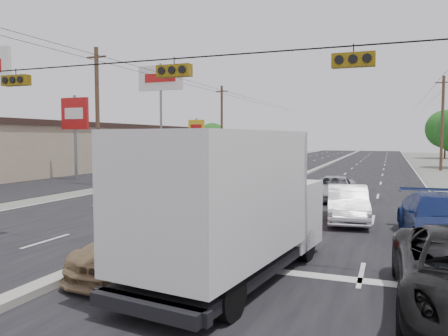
{
  "coord_description": "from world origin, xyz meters",
  "views": [
    {
      "loc": [
        7.41,
        -11.46,
        3.52
      ],
      "look_at": [
        0.69,
        6.19,
        2.2
      ],
      "focal_mm": 35.0,
      "sensor_mm": 36.0,
      "label": 1
    }
  ],
  "objects": [
    {
      "name": "strip_mall",
      "position": [
        -26.0,
        25.0,
        2.3
      ],
      "size": [
        12.0,
        42.0,
        4.6
      ],
      "primitive_type": "cube",
      "color": "tan",
      "rests_on": "ground"
    },
    {
      "name": "tree_left_far",
      "position": [
        -22.0,
        60.0,
        3.72
      ],
      "size": [
        4.8,
        4.8,
        6.12
      ],
      "color": "#382619",
      "rests_on": "ground"
    },
    {
      "name": "tree_right_far",
      "position": [
        16.0,
        70.0,
        4.96
      ],
      "size": [
        6.4,
        6.4,
        8.16
      ],
      "color": "#382619",
      "rests_on": "ground"
    },
    {
      "name": "pole_sign_billboard",
      "position": [
        -14.5,
        28.0,
        8.87
      ],
      "size": [
        5.0,
        0.25,
        11.0
      ],
      "color": "slate",
      "rests_on": "ground"
    },
    {
      "name": "utility_pole_left_b",
      "position": [
        -12.5,
        15.0,
        5.11
      ],
      "size": [
        1.6,
        0.3,
        10.0
      ],
      "color": "#422D1E",
      "rests_on": "ground"
    },
    {
      "name": "queue_car_d",
      "position": [
        9.03,
        4.65,
        0.79
      ],
      "size": [
        2.83,
        5.69,
        1.59
      ],
      "primitive_type": "imported",
      "rotation": [
        0.0,
        0.0,
        0.11
      ],
      "color": "navy",
      "rests_on": "ground"
    },
    {
      "name": "queue_car_c",
      "position": [
        4.55,
        13.46,
        0.66
      ],
      "size": [
        2.41,
        4.87,
        1.33
      ],
      "primitive_type": "imported",
      "rotation": [
        0.0,
        0.0,
        0.05
      ],
      "color": "#A2A3AA",
      "rests_on": "ground"
    },
    {
      "name": "utility_pole_right_c",
      "position": [
        12.5,
        40.0,
        5.11
      ],
      "size": [
        1.6,
        0.3,
        10.0
      ],
      "color": "#422D1E",
      "rests_on": "ground"
    },
    {
      "name": "pole_sign_far",
      "position": [
        -16.0,
        40.0,
        4.41
      ],
      "size": [
        2.2,
        0.25,
        6.0
      ],
      "color": "slate",
      "rests_on": "ground"
    },
    {
      "name": "ground",
      "position": [
        0.0,
        0.0,
        0.0
      ],
      "size": [
        200.0,
        200.0,
        0.0
      ],
      "primitive_type": "plane",
      "color": "#606356",
      "rests_on": "ground"
    },
    {
      "name": "queue_car_b",
      "position": [
        5.8,
        7.25,
        0.75
      ],
      "size": [
        2.15,
        4.71,
        1.5
      ],
      "primitive_type": "imported",
      "rotation": [
        0.0,
        0.0,
        0.13
      ],
      "color": "white",
      "rests_on": "ground"
    },
    {
      "name": "queue_car_a",
      "position": [
        1.4,
        10.47,
        0.66
      ],
      "size": [
        1.61,
        3.91,
        1.33
      ],
      "primitive_type": "imported",
      "rotation": [
        0.0,
        0.0,
        0.01
      ],
      "color": "black",
      "rests_on": "ground"
    },
    {
      "name": "parking_lot",
      "position": [
        -17.0,
        25.0,
        0.0
      ],
      "size": [
        10.0,
        42.0,
        0.02
      ],
      "primitive_type": "cube",
      "color": "black",
      "rests_on": "ground"
    },
    {
      "name": "tan_sedan",
      "position": [
        1.4,
        -1.46,
        0.74
      ],
      "size": [
        2.15,
        5.13,
        1.48
      ],
      "primitive_type": "imported",
      "rotation": [
        0.0,
        0.0,
        -0.02
      ],
      "color": "olive",
      "rests_on": "ground"
    },
    {
      "name": "pole_sign_mid",
      "position": [
        -17.0,
        18.0,
        5.11
      ],
      "size": [
        2.6,
        0.25,
        7.0
      ],
      "color": "slate",
      "rests_on": "ground"
    },
    {
      "name": "center_median",
      "position": [
        0.0,
        30.0,
        0.1
      ],
      "size": [
        0.5,
        160.0,
        0.2
      ],
      "primitive_type": "cube",
      "color": "gray",
      "rests_on": "ground"
    },
    {
      "name": "road_surface",
      "position": [
        0.0,
        30.0,
        0.0
      ],
      "size": [
        20.0,
        160.0,
        0.02
      ],
      "primitive_type": "cube",
      "color": "black",
      "rests_on": "ground"
    },
    {
      "name": "utility_pole_left_c",
      "position": [
        -12.5,
        40.0,
        5.11
      ],
      "size": [
        1.6,
        0.3,
        10.0
      ],
      "color": "#422D1E",
      "rests_on": "ground"
    },
    {
      "name": "traffic_signals",
      "position": [
        1.4,
        0.0,
        5.49
      ],
      "size": [
        25.0,
        0.3,
        0.54
      ],
      "color": "black",
      "rests_on": "ground"
    },
    {
      "name": "oncoming_near",
      "position": [
        -6.7,
        12.46,
        0.68
      ],
      "size": [
        2.21,
        4.82,
        1.37
      ],
      "primitive_type": "imported",
      "rotation": [
        0.0,
        0.0,
        3.21
      ],
      "color": "black",
      "rests_on": "ground"
    },
    {
      "name": "red_sedan",
      "position": [
        3.0,
        5.76,
        0.75
      ],
      "size": [
        2.12,
        4.7,
        1.5
      ],
      "primitive_type": "imported",
      "rotation": [
        0.0,
        0.0,
        -0.12
      ],
      "color": "#A90A10",
      "rests_on": "ground"
    },
    {
      "name": "oncoming_far",
      "position": [
        -1.4,
        21.53,
        0.75
      ],
      "size": [
        2.7,
        5.5,
        1.5
      ],
      "primitive_type": "imported",
      "rotation": [
        0.0,
        0.0,
        3.18
      ],
      "color": "gray",
      "rests_on": "ground"
    },
    {
      "name": "box_truck",
      "position": [
        3.81,
        -1.54,
        1.88
      ],
      "size": [
        3.45,
        7.5,
        3.67
      ],
      "rotation": [
        0.0,
        0.0,
        -0.13
      ],
      "color": "black",
      "rests_on": "ground"
    }
  ]
}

